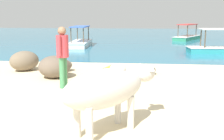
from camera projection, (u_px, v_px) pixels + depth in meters
water_surface at (133, 37)px, 25.61m from camera, size 60.00×36.00×0.03m
cow at (107, 88)px, 4.30m from camera, size 1.64×1.74×1.12m
deck_chair_far at (112, 75)px, 6.90m from camera, size 0.92×0.81×0.68m
person_standing at (63, 52)px, 7.05m from camera, size 0.32×0.51×1.62m
shore_rock_large at (61, 65)px, 9.32m from camera, size 0.90×0.71×0.43m
shore_rock_medium at (54, 67)px, 8.32m from camera, size 1.32×1.32×0.69m
shore_rock_small at (24, 61)px, 9.39m from camera, size 1.26×1.25×0.70m
shore_rock_flat at (148, 70)px, 8.80m from camera, size 0.72×0.70×0.29m
boat_green at (187, 36)px, 22.23m from camera, size 2.78×3.78×1.29m
boat_white at (80, 42)px, 17.53m from camera, size 1.34×3.73×1.29m
boat_teal at (223, 48)px, 14.14m from camera, size 3.74×1.41×1.29m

